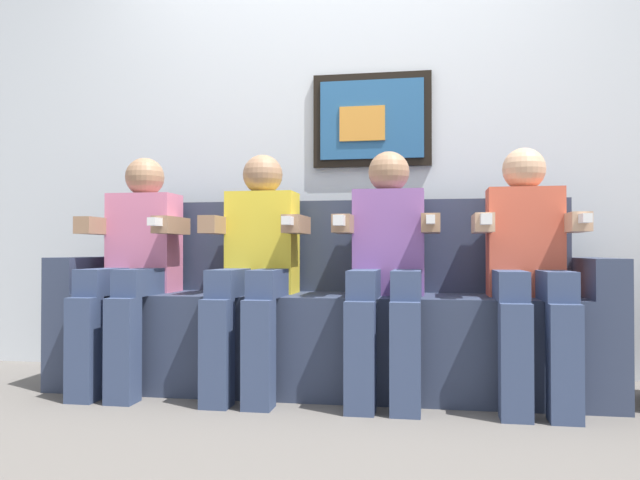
{
  "coord_description": "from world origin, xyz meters",
  "views": [
    {
      "loc": [
        0.49,
        -2.69,
        0.65
      ],
      "look_at": [
        0.0,
        0.15,
        0.7
      ],
      "focal_mm": 36.06,
      "sensor_mm": 36.0,
      "label": 1
    }
  ],
  "objects": [
    {
      "name": "person_rightmost",
      "position": [
        0.9,
        0.16,
        0.61
      ],
      "size": [
        0.46,
        0.56,
        1.11
      ],
      "color": "#D8593F",
      "rests_on": "ground_plane"
    },
    {
      "name": "person_right_center",
      "position": [
        0.3,
        0.16,
        0.61
      ],
      "size": [
        0.46,
        0.56,
        1.11
      ],
      "color": "#8C59A5",
      "rests_on": "ground_plane"
    },
    {
      "name": "back_wall_assembly",
      "position": [
        0.0,
        0.76,
        1.3
      ],
      "size": [
        4.95,
        0.1,
        2.6
      ],
      "color": "silver",
      "rests_on": "ground_plane"
    },
    {
      "name": "ground_plane",
      "position": [
        0.0,
        0.0,
        0.0
      ],
      "size": [
        6.44,
        6.44,
        0.0
      ],
      "primitive_type": "plane",
      "color": "#66605B"
    },
    {
      "name": "person_leftmost",
      "position": [
        -0.9,
        0.16,
        0.61
      ],
      "size": [
        0.46,
        0.56,
        1.11
      ],
      "color": "pink",
      "rests_on": "ground_plane"
    },
    {
      "name": "person_left_center",
      "position": [
        -0.3,
        0.16,
        0.61
      ],
      "size": [
        0.46,
        0.56,
        1.11
      ],
      "color": "yellow",
      "rests_on": "ground_plane"
    },
    {
      "name": "couch",
      "position": [
        0.0,
        0.33,
        0.31
      ],
      "size": [
        2.55,
        0.58,
        0.9
      ],
      "color": "#333D56",
      "rests_on": "ground_plane"
    }
  ]
}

